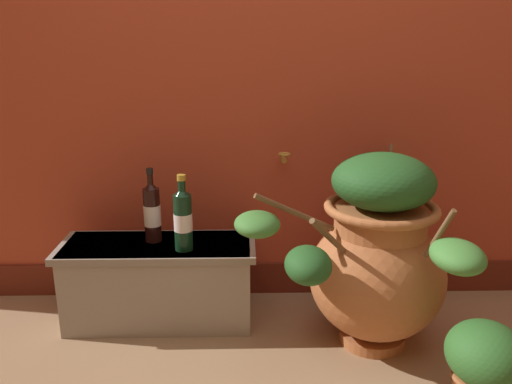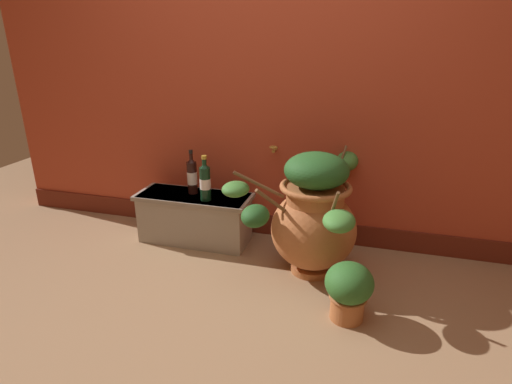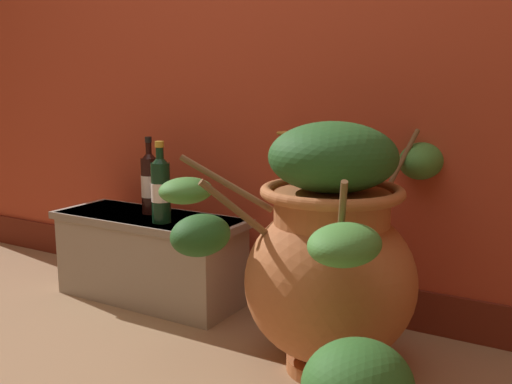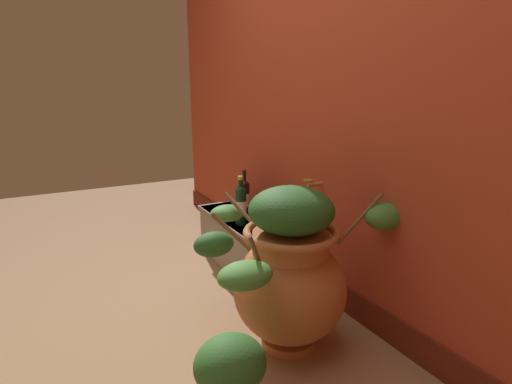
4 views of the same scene
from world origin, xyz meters
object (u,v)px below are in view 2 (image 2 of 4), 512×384
Objects in this scene: wine_bottle_middle at (192,175)px; potted_shrub at (349,289)px; terracotta_urn at (313,216)px; wine_bottle_left at (205,181)px.

wine_bottle_middle reaches higher than potted_shrub.
terracotta_urn is 2.99× the size of potted_shrub.
potted_shrub is at bearing -28.65° from wine_bottle_left.
terracotta_urn is 3.02× the size of wine_bottle_middle.
terracotta_urn is at bearing 121.47° from potted_shrub.
wine_bottle_left is at bearing 170.01° from terracotta_urn.
terracotta_urn is at bearing -9.99° from wine_bottle_left.
wine_bottle_left is 1.24m from potted_shrub.
terracotta_urn reaches higher than potted_shrub.
wine_bottle_left is 0.99× the size of wine_bottle_middle.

